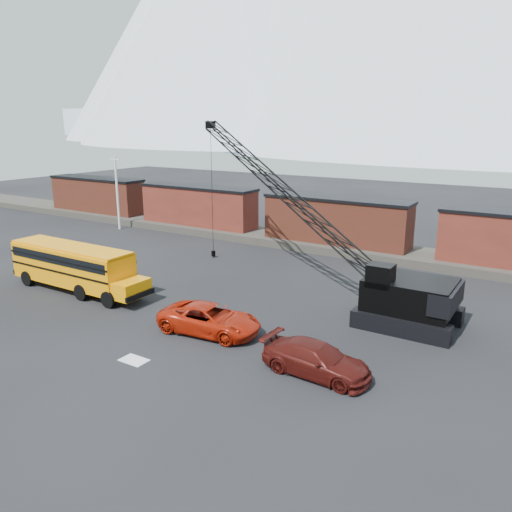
# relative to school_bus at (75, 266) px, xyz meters

# --- Properties ---
(ground) EXTENTS (160.00, 160.00, 0.00)m
(ground) POSITION_rel_school_bus_xyz_m (10.64, -1.57, -1.79)
(ground) COLOR black
(ground) RESTS_ON ground
(gravel_berm) EXTENTS (120.00, 5.00, 0.70)m
(gravel_berm) POSITION_rel_school_bus_xyz_m (10.64, 20.43, -1.44)
(gravel_berm) COLOR #464139
(gravel_berm) RESTS_ON ground
(boxcar_west_far) EXTENTS (13.70, 3.10, 4.17)m
(boxcar_west_far) POSITION_rel_school_bus_xyz_m (-21.36, 20.43, 0.97)
(boxcar_west_far) COLOR #4A1B14
(boxcar_west_far) RESTS_ON gravel_berm
(boxcar_west_near) EXTENTS (13.70, 3.10, 4.17)m
(boxcar_west_near) POSITION_rel_school_bus_xyz_m (-5.36, 20.43, 0.97)
(boxcar_west_near) COLOR #4E1E16
(boxcar_west_near) RESTS_ON gravel_berm
(boxcar_mid) EXTENTS (13.70, 3.10, 4.17)m
(boxcar_mid) POSITION_rel_school_bus_xyz_m (10.64, 20.43, 0.97)
(boxcar_mid) COLOR #4A1B14
(boxcar_mid) RESTS_ON gravel_berm
(utility_pole) EXTENTS (1.40, 0.24, 8.00)m
(utility_pole) POSITION_rel_school_bus_xyz_m (-13.36, 16.43, 2.36)
(utility_pole) COLOR silver
(utility_pole) RESTS_ON ground
(snow_patch) EXTENTS (1.40, 0.90, 0.02)m
(snow_patch) POSITION_rel_school_bus_xyz_m (11.14, -5.57, -1.78)
(snow_patch) COLOR silver
(snow_patch) RESTS_ON ground
(school_bus) EXTENTS (11.65, 2.65, 3.19)m
(school_bus) POSITION_rel_school_bus_xyz_m (0.00, 0.00, 0.00)
(school_bus) COLOR orange
(school_bus) RESTS_ON ground
(red_pickup) EXTENTS (6.09, 3.34, 1.62)m
(red_pickup) POSITION_rel_school_bus_xyz_m (12.28, -0.85, -0.99)
(red_pickup) COLOR #AC1C08
(red_pickup) RESTS_ON ground
(maroon_suv) EXTENTS (5.36, 2.35, 1.53)m
(maroon_suv) POSITION_rel_school_bus_xyz_m (19.41, -2.06, -1.03)
(maroon_suv) COLOR #430F0C
(maroon_suv) RESTS_ON ground
(crawler_crane) EXTENTS (21.89, 8.69, 11.73)m
(crawler_crane) POSITION_rel_school_bus_xyz_m (11.39, 9.19, 4.90)
(crawler_crane) COLOR black
(crawler_crane) RESTS_ON ground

